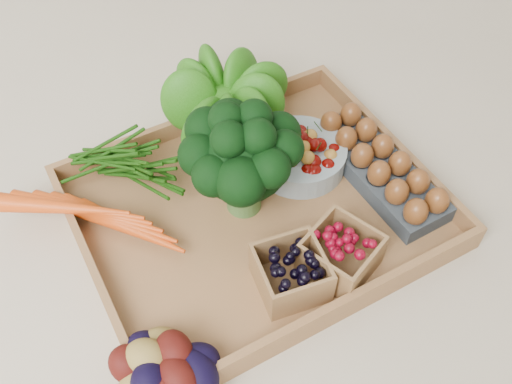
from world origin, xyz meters
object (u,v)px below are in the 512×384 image
cherry_bowl (300,156)px  egg_carton (378,171)px  broccoli (243,176)px  tray (256,212)px

cherry_bowl → egg_carton: 0.13m
cherry_bowl → egg_carton: (0.10, -0.09, -0.01)m
cherry_bowl → egg_carton: size_ratio=0.59×
egg_carton → broccoli: bearing=164.9°
tray → broccoli: (-0.01, 0.02, 0.08)m
tray → egg_carton: 0.22m
tray → broccoli: size_ratio=2.96×
tray → egg_carton: (0.21, -0.04, 0.02)m
broccoli → cherry_bowl: size_ratio=1.18×
tray → cherry_bowl: cherry_bowl is taller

